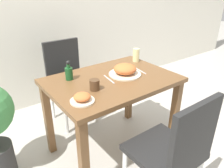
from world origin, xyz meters
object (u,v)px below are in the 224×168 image
at_px(chair_far, 68,77).
at_px(drink_cup, 95,85).
at_px(food_plate, 125,70).
at_px(sauce_bottle, 69,73).
at_px(chair_near, 174,150).
at_px(side_plate, 82,98).
at_px(juice_glass, 136,55).

height_order(chair_far, drink_cup, chair_far).
xyz_separation_m(food_plate, drink_cup, (-0.36, -0.09, -0.00)).
height_order(drink_cup, sauce_bottle, sauce_bottle).
bearing_deg(drink_cup, chair_near, -73.17).
relative_size(side_plate, juice_glass, 1.26).
bearing_deg(side_plate, juice_glass, 25.14).
bearing_deg(sauce_bottle, food_plate, -24.17).
xyz_separation_m(chair_far, drink_cup, (-0.17, -0.82, 0.27)).
distance_m(food_plate, sauce_bottle, 0.47).
xyz_separation_m(chair_near, food_plate, (0.18, 0.71, 0.27)).
distance_m(chair_far, side_plate, 1.01).
xyz_separation_m(chair_near, sauce_bottle, (-0.25, 0.90, 0.29)).
height_order(chair_far, sauce_bottle, chair_far).
height_order(chair_far, side_plate, chair_far).
xyz_separation_m(drink_cup, sauce_bottle, (-0.07, 0.28, 0.02)).
height_order(chair_far, juice_glass, chair_far).
bearing_deg(juice_glass, sauce_bottle, -179.41).
bearing_deg(food_plate, sauce_bottle, 155.83).
xyz_separation_m(food_plate, juice_glass, (0.31, 0.20, 0.02)).
bearing_deg(sauce_bottle, chair_far, 66.87).
bearing_deg(side_plate, chair_near, -56.06).
bearing_deg(chair_near, juice_glass, -118.11).
bearing_deg(drink_cup, chair_far, 78.63).
bearing_deg(chair_near, sauce_bottle, -74.37).
relative_size(chair_far, juice_glass, 6.91).
bearing_deg(sauce_bottle, drink_cup, -77.03).
xyz_separation_m(chair_far, food_plate, (0.20, -0.73, 0.27)).
relative_size(chair_near, juice_glass, 6.91).
bearing_deg(food_plate, juice_glass, 32.87).
distance_m(food_plate, drink_cup, 0.37).
relative_size(chair_far, food_plate, 3.25).
bearing_deg(drink_cup, side_plate, -148.09).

